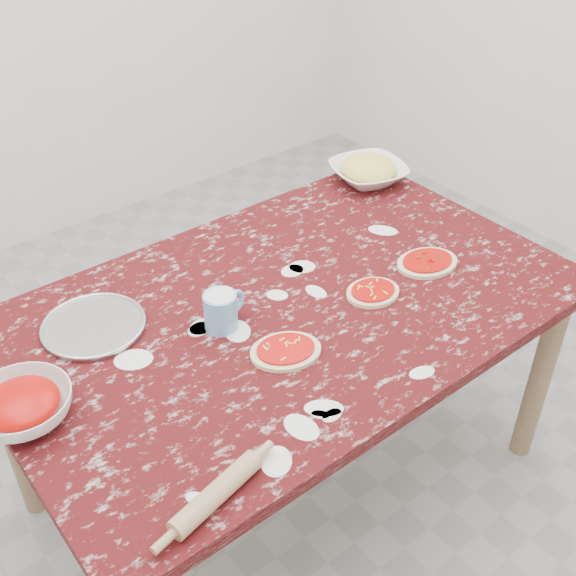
# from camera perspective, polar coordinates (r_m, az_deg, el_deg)

# --- Properties ---
(ground) EXTENTS (4.00, 4.00, 0.00)m
(ground) POSITION_cam_1_polar(r_m,az_deg,el_deg) (2.48, 0.00, -15.01)
(ground) COLOR gray
(worktable) EXTENTS (1.60, 1.00, 0.75)m
(worktable) POSITION_cam_1_polar(r_m,az_deg,el_deg) (2.00, 0.00, -3.06)
(worktable) COLOR #3C0B0C
(worktable) RESTS_ON ground
(pizza_tray) EXTENTS (0.31, 0.31, 0.01)m
(pizza_tray) POSITION_cam_1_polar(r_m,az_deg,el_deg) (1.93, -15.54, -3.05)
(pizza_tray) COLOR #B2B2B7
(pizza_tray) RESTS_ON worktable
(sauce_bowl) EXTENTS (0.30, 0.30, 0.07)m
(sauce_bowl) POSITION_cam_1_polar(r_m,az_deg,el_deg) (1.71, -20.80, -9.08)
(sauce_bowl) COLOR white
(sauce_bowl) RESTS_ON worktable
(cheese_bowl) EXTENTS (0.32, 0.32, 0.06)m
(cheese_bowl) POSITION_cam_1_polar(r_m,az_deg,el_deg) (2.56, 6.56, 9.29)
(cheese_bowl) COLOR white
(cheese_bowl) RESTS_ON worktable
(flour_mug) EXTENTS (0.13, 0.09, 0.10)m
(flour_mug) POSITION_cam_1_polar(r_m,az_deg,el_deg) (1.84, -5.42, -1.80)
(flour_mug) COLOR #69A5DD
(flour_mug) RESTS_ON worktable
(pizza_left) EXTENTS (0.22, 0.20, 0.02)m
(pizza_left) POSITION_cam_1_polar(r_m,az_deg,el_deg) (1.78, -0.19, -5.15)
(pizza_left) COLOR beige
(pizza_left) RESTS_ON worktable
(pizza_mid) EXTENTS (0.17, 0.15, 0.02)m
(pizza_mid) POSITION_cam_1_polar(r_m,az_deg,el_deg) (1.99, 6.93, -0.33)
(pizza_mid) COLOR beige
(pizza_mid) RESTS_ON worktable
(pizza_right) EXTENTS (0.22, 0.18, 0.02)m
(pizza_right) POSITION_cam_1_polar(r_m,az_deg,el_deg) (2.14, 11.27, 2.05)
(pizza_right) COLOR beige
(pizza_right) RESTS_ON worktable
(rolling_pin) EXTENTS (0.23, 0.09, 0.05)m
(rolling_pin) POSITION_cam_1_polar(r_m,az_deg,el_deg) (1.47, -5.87, -16.33)
(rolling_pin) COLOR tan
(rolling_pin) RESTS_ON worktable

